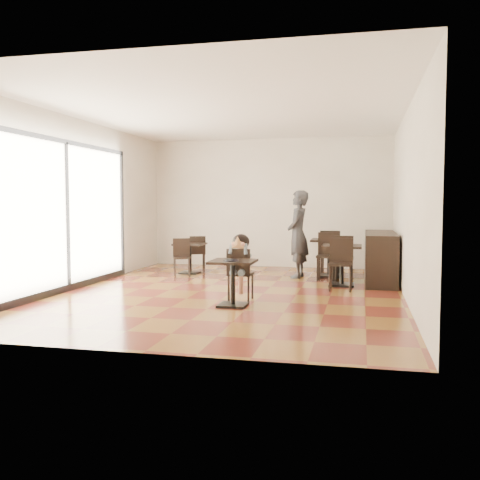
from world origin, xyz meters
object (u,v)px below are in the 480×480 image
(child_table, at_px, (233,283))
(chair_back_b, at_px, (328,257))
(child_chair, at_px, (241,274))
(child, at_px, (241,267))
(adult_patron, at_px, (298,234))
(chair_left_a, at_px, (197,253))
(cafe_table_left, at_px, (190,258))
(chair_mid_b, at_px, (341,265))
(cafe_table_back, at_px, (329,258))
(chair_back_a, at_px, (331,252))
(cafe_table_mid, at_px, (342,265))
(chair_mid_a, at_px, (343,258))
(chair_left_b, at_px, (182,258))

(child_table, xyz_separation_m, chair_back_b, (1.26, 3.18, 0.13))
(child_chair, distance_m, child, 0.11)
(adult_patron, distance_m, chair_left_a, 2.62)
(cafe_table_left, bearing_deg, chair_mid_b, -25.31)
(child_chair, bearing_deg, chair_mid_b, -138.97)
(cafe_table_left, relative_size, chair_back_b, 0.70)
(child, relative_size, chair_mid_b, 1.14)
(cafe_table_back, xyz_separation_m, chair_back_a, (0.00, 0.55, 0.08))
(child_table, distance_m, chair_back_a, 4.46)
(child_chair, height_order, adult_patron, adult_patron)
(cafe_table_left, xyz_separation_m, chair_back_b, (3.12, -0.37, 0.15))
(adult_patron, relative_size, cafe_table_mid, 2.36)
(cafe_table_back, relative_size, chair_mid_a, 0.86)
(adult_patron, xyz_separation_m, cafe_table_back, (0.65, 0.30, -0.53))
(chair_back_a, bearing_deg, chair_mid_a, 105.51)
(chair_back_b, bearing_deg, cafe_table_mid, -64.63)
(chair_mid_a, bearing_deg, adult_patron, -22.54)
(child_table, height_order, chair_left_a, chair_left_a)
(adult_patron, xyz_separation_m, chair_back_a, (0.65, 0.85, -0.44))
(child, relative_size, cafe_table_back, 1.33)
(child_table, distance_m, cafe_table_left, 4.00)
(chair_mid_b, distance_m, chair_left_b, 3.60)
(chair_mid_b, bearing_deg, chair_back_a, 98.05)
(chair_mid_b, distance_m, chair_back_b, 1.30)
(child_chair, relative_size, chair_back_b, 0.88)
(child, xyz_separation_m, chair_left_b, (-1.87, 2.44, -0.13))
(child_table, relative_size, cafe_table_left, 1.04)
(cafe_table_mid, distance_m, cafe_table_back, 1.30)
(child_table, distance_m, chair_back_b, 3.42)
(chair_mid_b, bearing_deg, chair_mid_a, 90.48)
(chair_left_a, xyz_separation_m, chair_left_b, (0.00, -1.10, 0.00))
(cafe_table_back, xyz_separation_m, chair_mid_a, (0.31, -0.71, 0.07))
(adult_patron, distance_m, chair_mid_a, 1.14)
(child_chair, bearing_deg, chair_back_a, -108.65)
(child_table, relative_size, chair_left_b, 0.87)
(child_chair, xyz_separation_m, cafe_table_mid, (1.57, 1.92, -0.04))
(chair_left_b, bearing_deg, chair_back_b, -18.64)
(cafe_table_mid, distance_m, chair_back_b, 0.78)
(child_chair, relative_size, chair_left_a, 1.04)
(child_table, height_order, chair_back_a, chair_back_a)
(chair_mid_b, relative_size, chair_left_b, 1.15)
(chair_mid_a, distance_m, chair_back_a, 1.30)
(child, bearing_deg, chair_mid_a, 57.51)
(child_table, bearing_deg, cafe_table_mid, 57.51)
(child_table, relative_size, cafe_table_mid, 0.91)
(cafe_table_mid, xyz_separation_m, chair_mid_a, (0.00, 0.55, 0.08))
(chair_back_a, bearing_deg, child_table, 75.14)
(cafe_table_mid, height_order, chair_mid_a, chair_mid_a)
(child_chair, xyz_separation_m, adult_patron, (0.61, 2.88, 0.50))
(child_table, xyz_separation_m, chair_left_b, (-1.87, 2.99, 0.05))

